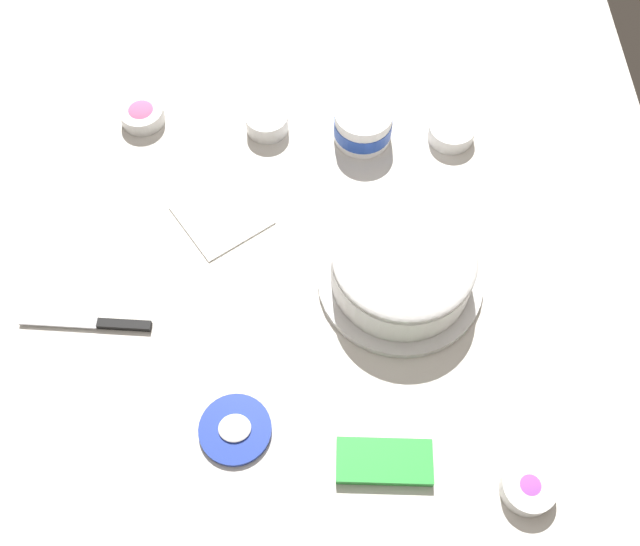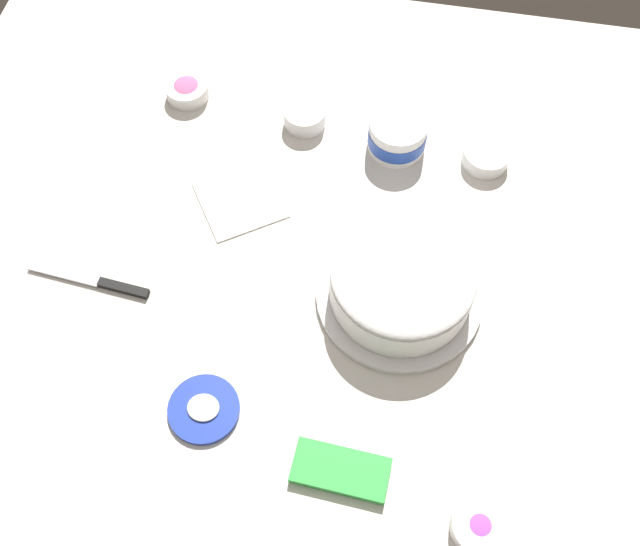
{
  "view_description": "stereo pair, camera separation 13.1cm",
  "coord_description": "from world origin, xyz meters",
  "px_view_note": "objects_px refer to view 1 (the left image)",
  "views": [
    {
      "loc": [
        0.06,
        -0.64,
        1.19
      ],
      "look_at": [
        0.08,
        -0.0,
        0.04
      ],
      "focal_mm": 41.03,
      "sensor_mm": 36.0,
      "label": 1
    },
    {
      "loc": [
        0.19,
        -0.63,
        1.19
      ],
      "look_at": [
        0.08,
        -0.0,
        0.04
      ],
      "focal_mm": 41.03,
      "sensor_mm": 36.0,
      "label": 2
    }
  ],
  "objects_px": {
    "sprinkle_bowl_pink": "(142,114)",
    "sprinkle_bowl_orange": "(267,122)",
    "sprinkle_bowl_rainbow": "(528,487)",
    "sprinkle_bowl_green": "(451,132)",
    "candy_box_lower": "(384,461)",
    "frosting_tub_lid": "(235,429)",
    "frosted_cake": "(402,268)",
    "paper_napkin": "(222,215)",
    "frosting_tub": "(363,125)",
    "spreading_knife": "(97,323)"
  },
  "relations": [
    {
      "from": "sprinkle_bowl_orange",
      "to": "paper_napkin",
      "type": "distance_m",
      "value": 0.23
    },
    {
      "from": "frosting_tub_lid",
      "to": "sprinkle_bowl_pink",
      "type": "distance_m",
      "value": 0.7
    },
    {
      "from": "frosted_cake",
      "to": "sprinkle_bowl_green",
      "type": "distance_m",
      "value": 0.36
    },
    {
      "from": "sprinkle_bowl_orange",
      "to": "sprinkle_bowl_green",
      "type": "bearing_deg",
      "value": -5.1
    },
    {
      "from": "frosting_tub_lid",
      "to": "sprinkle_bowl_green",
      "type": "relative_size",
      "value": 1.29
    },
    {
      "from": "sprinkle_bowl_pink",
      "to": "sprinkle_bowl_orange",
      "type": "height_order",
      "value": "sprinkle_bowl_orange"
    },
    {
      "from": "sprinkle_bowl_orange",
      "to": "paper_napkin",
      "type": "relative_size",
      "value": 0.58
    },
    {
      "from": "sprinkle_bowl_orange",
      "to": "paper_napkin",
      "type": "bearing_deg",
      "value": -112.13
    },
    {
      "from": "candy_box_lower",
      "to": "paper_napkin",
      "type": "relative_size",
      "value": 1.03
    },
    {
      "from": "frosted_cake",
      "to": "frosting_tub_lid",
      "type": "height_order",
      "value": "frosted_cake"
    },
    {
      "from": "sprinkle_bowl_green",
      "to": "sprinkle_bowl_orange",
      "type": "bearing_deg",
      "value": 174.9
    },
    {
      "from": "sprinkle_bowl_green",
      "to": "sprinkle_bowl_orange",
      "type": "height_order",
      "value": "sprinkle_bowl_orange"
    },
    {
      "from": "frosted_cake",
      "to": "frosting_tub",
      "type": "bearing_deg",
      "value": 98.35
    },
    {
      "from": "sprinkle_bowl_green",
      "to": "spreading_knife",
      "type": "bearing_deg",
      "value": -148.95
    },
    {
      "from": "frosted_cake",
      "to": "sprinkle_bowl_pink",
      "type": "bearing_deg",
      "value": 141.69
    },
    {
      "from": "frosting_tub_lid",
      "to": "frosted_cake",
      "type": "bearing_deg",
      "value": 42.59
    },
    {
      "from": "frosting_tub_lid",
      "to": "paper_napkin",
      "type": "bearing_deg",
      "value": 95.12
    },
    {
      "from": "sprinkle_bowl_pink",
      "to": "candy_box_lower",
      "type": "height_order",
      "value": "sprinkle_bowl_pink"
    },
    {
      "from": "frosting_tub_lid",
      "to": "sprinkle_bowl_rainbow",
      "type": "bearing_deg",
      "value": -13.21
    },
    {
      "from": "candy_box_lower",
      "to": "frosted_cake",
      "type": "bearing_deg",
      "value": 84.22
    },
    {
      "from": "sprinkle_bowl_pink",
      "to": "candy_box_lower",
      "type": "distance_m",
      "value": 0.86
    },
    {
      "from": "sprinkle_bowl_pink",
      "to": "sprinkle_bowl_green",
      "type": "bearing_deg",
      "value": -5.65
    },
    {
      "from": "sprinkle_bowl_rainbow",
      "to": "frosting_tub_lid",
      "type": "bearing_deg",
      "value": 166.79
    },
    {
      "from": "sprinkle_bowl_orange",
      "to": "sprinkle_bowl_rainbow",
      "type": "relative_size",
      "value": 1.0
    },
    {
      "from": "spreading_knife",
      "to": "frosting_tub",
      "type": "bearing_deg",
      "value": 39.91
    },
    {
      "from": "candy_box_lower",
      "to": "paper_napkin",
      "type": "xyz_separation_m",
      "value": [
        -0.28,
        0.49,
        -0.01
      ]
    },
    {
      "from": "spreading_knife",
      "to": "sprinkle_bowl_pink",
      "type": "xyz_separation_m",
      "value": [
        0.04,
        0.47,
        0.01
      ]
    },
    {
      "from": "sprinkle_bowl_pink",
      "to": "paper_napkin",
      "type": "distance_m",
      "value": 0.3
    },
    {
      "from": "frosting_tub",
      "to": "sprinkle_bowl_rainbow",
      "type": "height_order",
      "value": "frosting_tub"
    },
    {
      "from": "candy_box_lower",
      "to": "sprinkle_bowl_rainbow",
      "type": "bearing_deg",
      "value": -9.15
    },
    {
      "from": "frosted_cake",
      "to": "sprinkle_bowl_rainbow",
      "type": "relative_size",
      "value": 3.48
    },
    {
      "from": "frosting_tub",
      "to": "frosted_cake",
      "type": "bearing_deg",
      "value": -81.65
    },
    {
      "from": "sprinkle_bowl_orange",
      "to": "paper_napkin",
      "type": "height_order",
      "value": "sprinkle_bowl_orange"
    },
    {
      "from": "frosting_tub",
      "to": "sprinkle_bowl_orange",
      "type": "bearing_deg",
      "value": 172.12
    },
    {
      "from": "frosting_tub",
      "to": "paper_napkin",
      "type": "distance_m",
      "value": 0.34
    },
    {
      "from": "sprinkle_bowl_pink",
      "to": "sprinkle_bowl_rainbow",
      "type": "xyz_separation_m",
      "value": [
        0.68,
        -0.78,
        -0.0
      ]
    },
    {
      "from": "frosting_tub",
      "to": "sprinkle_bowl_rainbow",
      "type": "xyz_separation_m",
      "value": [
        0.22,
        -0.72,
        -0.02
      ]
    },
    {
      "from": "frosted_cake",
      "to": "sprinkle_bowl_orange",
      "type": "distance_m",
      "value": 0.44
    },
    {
      "from": "frosted_cake",
      "to": "spreading_knife",
      "type": "distance_m",
      "value": 0.55
    },
    {
      "from": "paper_napkin",
      "to": "sprinkle_bowl_green",
      "type": "bearing_deg",
      "value": 21.28
    },
    {
      "from": "frosting_tub_lid",
      "to": "sprinkle_bowl_orange",
      "type": "xyz_separation_m",
      "value": [
        0.05,
        0.64,
        0.02
      ]
    },
    {
      "from": "spreading_knife",
      "to": "sprinkle_bowl_green",
      "type": "xyz_separation_m",
      "value": [
        0.68,
        0.41,
        0.01
      ]
    },
    {
      "from": "frosted_cake",
      "to": "paper_napkin",
      "type": "height_order",
      "value": "frosted_cake"
    },
    {
      "from": "spreading_knife",
      "to": "sprinkle_bowl_rainbow",
      "type": "height_order",
      "value": "sprinkle_bowl_rainbow"
    },
    {
      "from": "frosting_tub_lid",
      "to": "paper_napkin",
      "type": "distance_m",
      "value": 0.43
    },
    {
      "from": "frosting_tub",
      "to": "paper_napkin",
      "type": "height_order",
      "value": "frosting_tub"
    },
    {
      "from": "spreading_knife",
      "to": "sprinkle_bowl_pink",
      "type": "distance_m",
      "value": 0.47
    },
    {
      "from": "frosting_tub_lid",
      "to": "sprinkle_bowl_orange",
      "type": "height_order",
      "value": "sprinkle_bowl_orange"
    },
    {
      "from": "spreading_knife",
      "to": "sprinkle_bowl_rainbow",
      "type": "xyz_separation_m",
      "value": [
        0.72,
        -0.31,
        0.01
      ]
    },
    {
      "from": "sprinkle_bowl_green",
      "to": "sprinkle_bowl_orange",
      "type": "distance_m",
      "value": 0.38
    }
  ]
}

